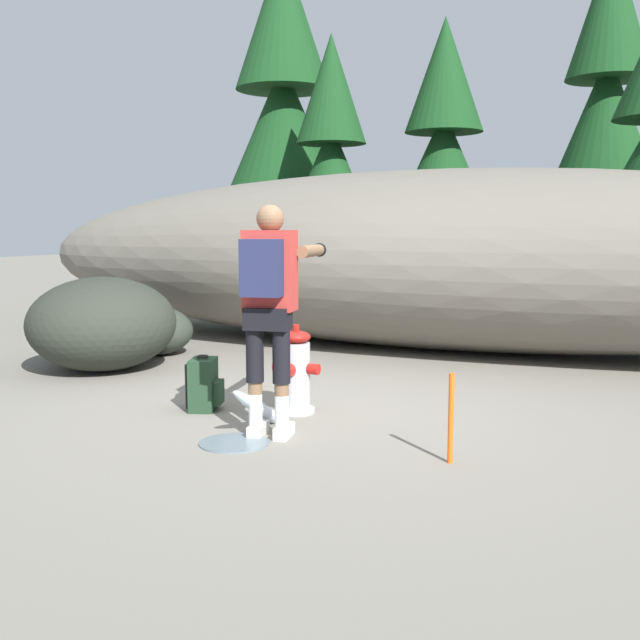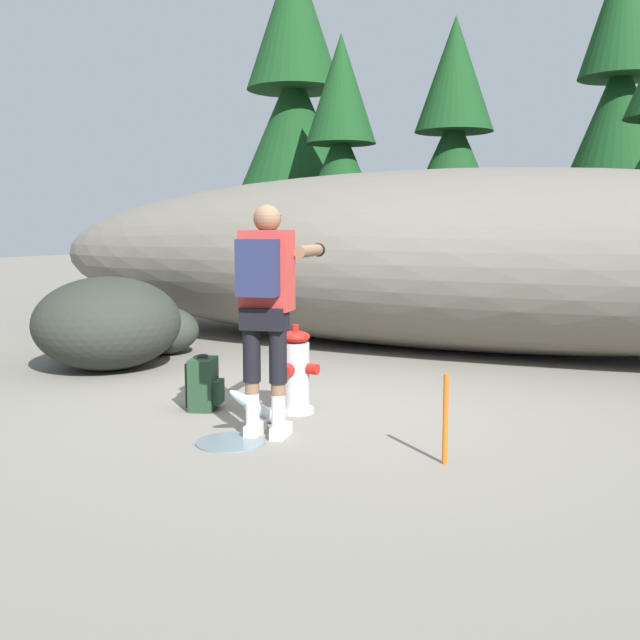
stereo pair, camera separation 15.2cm
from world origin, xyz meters
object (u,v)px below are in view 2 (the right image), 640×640
Objects in this scene: spare_backpack at (204,384)px; boulder_small at (162,330)px; utility_worker at (267,292)px; survey_stake at (446,419)px; boulder_large at (108,323)px; fire_hydrant at (295,373)px; boulder_mid at (91,325)px.

boulder_small is at bearing 114.03° from spare_backpack.
survey_stake is at bearing -104.36° from utility_worker.
boulder_large is (-2.88, 1.52, -0.57)m from utility_worker.
fire_hydrant is 1.23× the size of survey_stake.
boulder_large is at bearing 131.41° from spare_backpack.
survey_stake is (2.27, -0.53, 0.08)m from spare_backpack.
boulder_small is 5.05m from survey_stake.
spare_backpack is at bearing 166.73° from survey_stake.
survey_stake is at bearing -31.14° from boulder_small.
utility_worker reaches higher than boulder_mid.
utility_worker is 1.33m from spare_backpack.
boulder_mid is (-0.74, 0.54, -0.13)m from boulder_large.
boulder_small is 1.49× the size of survey_stake.
boulder_small is at bearing 94.39° from boulder_large.
boulder_mid is at bearing 158.79° from fire_hydrant.
spare_backpack is 2.26m from boulder_large.
boulder_mid is 0.83m from boulder_small.
boulder_mid is (-2.72, 1.59, 0.16)m from spare_backpack.
spare_backpack is (-0.90, 0.47, -0.86)m from utility_worker.
utility_worker is 1.91× the size of boulder_small.
boulder_large is (-2.73, 0.80, 0.17)m from fire_hydrant.
utility_worker is 2.83× the size of survey_stake.
utility_worker is 3.62× the size of spare_backpack.
boulder_small is (0.66, 0.49, -0.08)m from boulder_mid.
utility_worker is at bearing -27.83° from boulder_large.
boulder_mid is 5.42m from survey_stake.
boulder_large is 1.80× the size of boulder_small.
utility_worker reaches higher than spare_backpack.
boulder_large is at bearing 159.56° from survey_stake.
boulder_mid reaches higher than fire_hydrant.
boulder_mid reaches higher than survey_stake.
boulder_mid is 1.09× the size of boulder_small.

